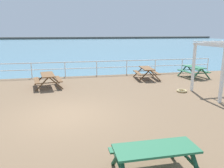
# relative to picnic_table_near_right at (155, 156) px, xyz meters

# --- Properties ---
(ground_plane) EXTENTS (30.00, 24.00, 0.20)m
(ground_plane) POSITION_rel_picnic_table_near_right_xyz_m (-1.91, 4.37, -0.68)
(ground_plane) COLOR brown
(sea_band) EXTENTS (142.00, 90.00, 0.01)m
(sea_band) POSITION_rel_picnic_table_near_right_xyz_m (-1.91, 57.12, -0.58)
(sea_band) COLOR teal
(sea_band) RESTS_ON ground
(distant_shoreline) EXTENTS (142.00, 6.00, 1.80)m
(distant_shoreline) POSITION_rel_picnic_table_near_right_xyz_m (-1.91, 100.12, -0.58)
(distant_shoreline) COLOR #4C4C47
(distant_shoreline) RESTS_ON ground
(seaward_railing) EXTENTS (23.07, 0.07, 1.08)m
(seaward_railing) POSITION_rel_picnic_table_near_right_xyz_m (-1.91, 12.12, 0.18)
(seaward_railing) COLOR white
(seaward_railing) RESTS_ON ground
(picnic_table_near_right) EXTENTS (1.80, 1.55, 0.80)m
(picnic_table_near_right) POSITION_rel_picnic_table_near_right_xyz_m (0.00, 0.00, 0.00)
(picnic_table_near_right) COLOR #286B47
(picnic_table_near_right) RESTS_ON ground
(picnic_table_mid_centre) EXTENTS (1.73, 1.97, 0.80)m
(picnic_table_mid_centre) POSITION_rel_picnic_table_near_right_xyz_m (7.05, 10.03, 0.00)
(picnic_table_mid_centre) COLOR #286B47
(picnic_table_mid_centre) RESTS_ON ground
(picnic_table_far_left) EXTENTS (1.78, 2.01, 0.80)m
(picnic_table_far_left) POSITION_rel_picnic_table_near_right_xyz_m (-2.91, 9.16, 0.00)
(picnic_table_far_left) COLOR brown
(picnic_table_far_left) RESTS_ON ground
(picnic_table_far_right) EXTENTS (1.67, 1.92, 0.80)m
(picnic_table_far_right) POSITION_rel_picnic_table_near_right_xyz_m (3.57, 10.21, 0.00)
(picnic_table_far_right) COLOR brown
(picnic_table_far_right) RESTS_ON ground
(rope_coil) EXTENTS (0.55, 0.55, 0.11)m
(rope_coil) POSITION_rel_picnic_table_near_right_xyz_m (4.28, 6.59, -0.53)
(rope_coil) COLOR tan
(rope_coil) RESTS_ON ground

